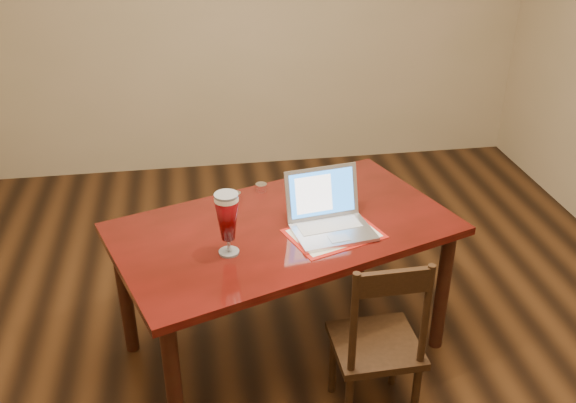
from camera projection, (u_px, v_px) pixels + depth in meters
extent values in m
plane|color=black|center=(295.00, 368.00, 3.25)|extent=(5.00, 5.00, 0.00)
cube|color=#520D0A|center=(284.00, 229.00, 3.06)|extent=(1.79, 1.36, 0.04)
cylinder|color=black|center=(174.00, 388.00, 2.65)|extent=(0.07, 0.07, 0.70)
cylinder|color=black|center=(442.00, 291.00, 3.25)|extent=(0.07, 0.07, 0.70)
cylinder|color=black|center=(125.00, 294.00, 3.22)|extent=(0.07, 0.07, 0.70)
cylinder|color=black|center=(361.00, 226.00, 3.81)|extent=(0.07, 0.07, 0.70)
cube|color=#A9170F|center=(334.00, 234.00, 2.98)|extent=(0.49, 0.42, 0.00)
cube|color=silver|center=(334.00, 233.00, 2.98)|extent=(0.44, 0.37, 0.00)
cube|color=silver|center=(333.00, 232.00, 2.97)|extent=(0.40, 0.30, 0.02)
cube|color=silver|center=(329.00, 225.00, 3.01)|extent=(0.31, 0.16, 0.00)
cube|color=silver|center=(339.00, 238.00, 2.91)|extent=(0.10, 0.08, 0.00)
cube|color=silver|center=(322.00, 193.00, 3.04)|extent=(0.37, 0.13, 0.24)
cube|color=blue|center=(322.00, 193.00, 3.03)|extent=(0.32, 0.11, 0.20)
cube|color=white|center=(314.00, 194.00, 3.02)|extent=(0.19, 0.07, 0.17)
cylinder|color=silver|center=(229.00, 252.00, 2.84)|extent=(0.09, 0.09, 0.01)
cylinder|color=silver|center=(229.00, 245.00, 2.82)|extent=(0.02, 0.02, 0.06)
cylinder|color=silver|center=(226.00, 198.00, 2.71)|extent=(0.10, 0.10, 0.02)
cylinder|color=silver|center=(226.00, 195.00, 2.70)|extent=(0.10, 0.10, 0.01)
cylinder|color=white|center=(235.00, 196.00, 3.27)|extent=(0.06, 0.06, 0.04)
cylinder|color=white|center=(261.00, 187.00, 3.35)|extent=(0.06, 0.06, 0.04)
cube|color=black|center=(376.00, 345.00, 2.84)|extent=(0.38, 0.37, 0.04)
cylinder|color=black|center=(415.00, 397.00, 2.83)|extent=(0.04, 0.04, 0.37)
cylinder|color=black|center=(333.00, 362.00, 3.03)|extent=(0.04, 0.04, 0.37)
cylinder|color=black|center=(394.00, 354.00, 3.08)|extent=(0.04, 0.04, 0.37)
cylinder|color=black|center=(354.00, 323.00, 2.57)|extent=(0.03, 0.03, 0.48)
cylinder|color=black|center=(426.00, 314.00, 2.61)|extent=(0.03, 0.03, 0.48)
cube|color=black|center=(394.00, 282.00, 2.50)|extent=(0.30, 0.03, 0.11)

